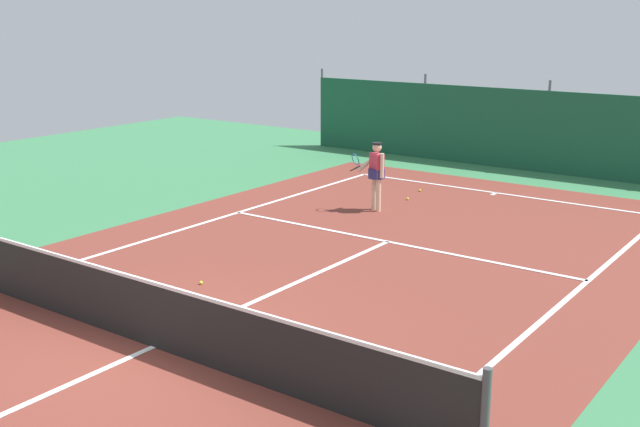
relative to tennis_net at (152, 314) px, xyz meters
The scene contains 9 objects.
ground_plane 0.51m from the tennis_net, ahead, with size 36.00×36.00×0.00m, color #387A4C.
court_surface 0.51m from the tennis_net, ahead, with size 11.02×26.60×0.01m.
tennis_net is the anchor object (origin of this frame).
back_fence 15.78m from the tennis_net, 90.00° to the left, with size 16.30×0.98×2.70m.
tennis_player 8.66m from the tennis_net, 100.72° to the left, with size 0.85×0.63×1.64m.
tennis_ball_near_player 2.67m from the tennis_net, 119.76° to the left, with size 0.07×0.07×0.07m, color #CCDB33.
tennis_ball_midcourt 11.05m from the tennis_net, 98.99° to the left, with size 0.07×0.07×0.07m, color #CCDB33.
tennis_ball_by_sideline 10.00m from the tennis_net, 98.69° to the left, with size 0.07×0.07×0.07m, color #CCDB33.
parked_car 18.01m from the tennis_net, 89.98° to the left, with size 2.03×4.21×1.68m.
Camera 1 is at (7.86, -6.84, 4.60)m, focal length 43.56 mm.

